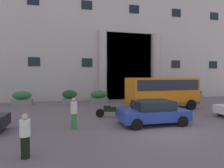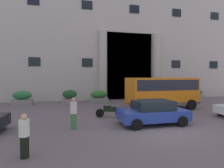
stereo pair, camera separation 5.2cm
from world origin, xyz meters
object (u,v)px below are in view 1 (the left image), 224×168
object	(u,v)px
hedge_planter_far_west	(99,97)
hedge_planter_west	(161,95)
hedge_planter_entrance_left	(22,98)
hedge_planter_far_east	(69,97)
scooter_by_planter	(109,111)
pedestrian_woman_with_bag	(74,113)
orange_minibus	(162,90)
bus_stop_sign	(195,90)
pedestrian_man_red_shirt	(25,136)
parked_hatchback_near	(153,112)
hedge_planter_entrance_right	(196,95)

from	to	relation	value
hedge_planter_far_west	hedge_planter_west	xyz separation A→B (m)	(7.38, -0.15, 0.06)
hedge_planter_entrance_left	hedge_planter_far_east	bearing A→B (deg)	1.70
scooter_by_planter	pedestrian_woman_with_bag	xyz separation A→B (m)	(-2.47, -2.35, 0.42)
hedge_planter_west	orange_minibus	bearing A→B (deg)	-117.42
hedge_planter_far_west	hedge_planter_far_east	size ratio (longest dim) A/B	1.24
hedge_planter_entrance_left	hedge_planter_far_west	size ratio (longest dim) A/B	0.96
hedge_planter_entrance_left	scooter_by_planter	bearing A→B (deg)	-44.11
scooter_by_planter	pedestrian_woman_with_bag	world-z (taller)	pedestrian_woman_with_bag
bus_stop_sign	pedestrian_woman_with_bag	size ratio (longest dim) A/B	1.38
pedestrian_woman_with_bag	pedestrian_man_red_shirt	xyz separation A→B (m)	(-1.73, -3.24, -0.08)
hedge_planter_far_west	hedge_planter_west	bearing A→B (deg)	-1.19
parked_hatchback_near	pedestrian_woman_with_bag	bearing A→B (deg)	179.12
hedge_planter_far_west	pedestrian_woman_with_bag	bearing A→B (deg)	-106.60
orange_minibus	hedge_planter_entrance_right	distance (m)	8.64
orange_minibus	hedge_planter_far_west	bearing A→B (deg)	132.43
orange_minibus	pedestrian_woman_with_bag	bearing A→B (deg)	-152.38
pedestrian_woman_with_bag	hedge_planter_west	bearing A→B (deg)	90.58
orange_minibus	hedge_planter_entrance_right	xyz separation A→B (m)	(7.17, 4.72, -1.02)
orange_minibus	pedestrian_man_red_shirt	size ratio (longest dim) A/B	4.00
hedge_planter_west	pedestrian_woman_with_bag	size ratio (longest dim) A/B	1.03
orange_minibus	pedestrian_woman_with_bag	size ratio (longest dim) A/B	3.65
hedge_planter_entrance_left	scooter_by_planter	world-z (taller)	hedge_planter_entrance_left
parked_hatchback_near	orange_minibus	bearing A→B (deg)	55.38
hedge_planter_entrance_right	scooter_by_planter	size ratio (longest dim) A/B	0.91
hedge_planter_west	hedge_planter_far_east	world-z (taller)	hedge_planter_west
hedge_planter_west	hedge_planter_entrance_right	world-z (taller)	hedge_planter_west
hedge_planter_entrance_right	pedestrian_man_red_shirt	world-z (taller)	pedestrian_man_red_shirt
parked_hatchback_near	pedestrian_woman_with_bag	distance (m)	4.69
orange_minibus	hedge_planter_entrance_left	size ratio (longest dim) A/B	3.29
hedge_planter_entrance_right	scooter_by_planter	bearing A→B (deg)	-150.65
hedge_planter_far_east	hedge_planter_far_west	bearing A→B (deg)	-3.63
orange_minibus	parked_hatchback_near	distance (m)	5.65
parked_hatchback_near	pedestrian_man_red_shirt	distance (m)	7.20
hedge_planter_far_east	pedestrian_woman_with_bag	world-z (taller)	pedestrian_woman_with_bag
scooter_by_planter	pedestrian_man_red_shirt	xyz separation A→B (m)	(-4.21, -5.60, 0.33)
bus_stop_sign	pedestrian_woman_with_bag	xyz separation A→B (m)	(-12.74, -6.69, -0.61)
hedge_planter_far_east	scooter_by_planter	bearing A→B (deg)	-69.16
parked_hatchback_near	scooter_by_planter	world-z (taller)	parked_hatchback_near
bus_stop_sign	scooter_by_planter	xyz separation A→B (m)	(-10.27, -4.33, -1.03)
bus_stop_sign	pedestrian_man_red_shirt	distance (m)	17.56
hedge_planter_far_west	scooter_by_planter	world-z (taller)	hedge_planter_far_west
pedestrian_woman_with_bag	orange_minibus	bearing A→B (deg)	79.01
pedestrian_woman_with_bag	pedestrian_man_red_shirt	size ratio (longest dim) A/B	1.10
bus_stop_sign	hedge_planter_far_east	xyz separation A→B (m)	(-13.06, 3.00, -0.78)
bus_stop_sign	hedge_planter_entrance_left	world-z (taller)	bus_stop_sign
orange_minibus	scooter_by_planter	world-z (taller)	orange_minibus
scooter_by_planter	hedge_planter_entrance_left	bearing A→B (deg)	148.54
orange_minibus	hedge_planter_far_east	xyz separation A→B (m)	(-8.09, 5.04, -0.95)
parked_hatchback_near	scooter_by_planter	distance (m)	3.24
hedge_planter_entrance_right	parked_hatchback_near	distance (m)	13.89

